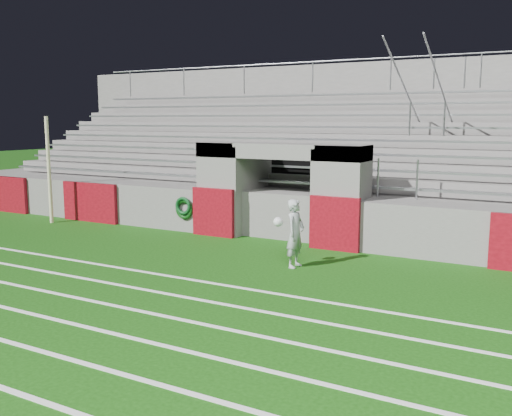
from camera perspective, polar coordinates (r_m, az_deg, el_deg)
The scene contains 6 objects.
ground at distance 12.70m, azimuth -4.77°, elevation -5.94°, with size 90.00×90.00×0.00m, color #12430B.
field_post at distance 18.99m, azimuth -20.00°, elevation 3.57°, with size 0.11×0.11×3.33m, color beige.
field_markings at distance 9.19m, azimuth -22.84°, elevation -12.43°, with size 28.00×8.09×0.01m.
stadium_structure at distance 19.48m, azimuth 8.36°, elevation 3.62°, with size 26.00×8.48×5.42m.
goalkeeper_with_ball at distance 12.56m, azimuth 3.90°, elevation -2.51°, with size 0.66×0.56×1.51m.
hose_coil at distance 16.49m, azimuth -7.24°, elevation 0.03°, with size 0.59×0.16×0.66m.
Camera 1 is at (6.87, -10.18, 3.23)m, focal length 40.00 mm.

